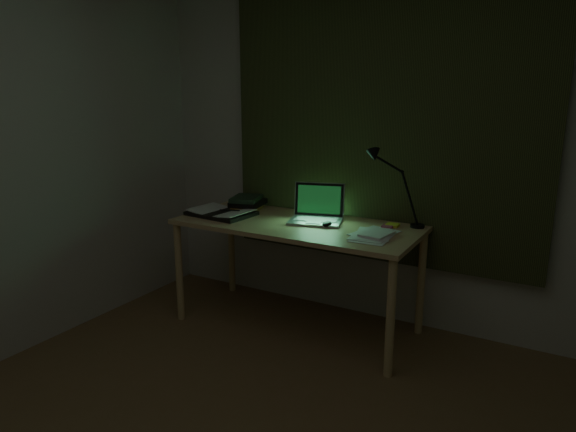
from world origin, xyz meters
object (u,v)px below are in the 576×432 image
Objects in this scene: laptop at (316,205)px; book_stack at (247,203)px; desk_lamp at (420,190)px; loose_papers at (370,232)px; desk at (297,275)px; open_textbook at (221,212)px.

laptop is 1.52× the size of book_stack.
book_stack is at bearing 171.56° from desk_lamp.
laptop is 1.08× the size of loose_papers.
loose_papers is 0.73× the size of desk_lamp.
desk is at bearing 178.41° from loose_papers.
laptop is at bearing 168.88° from loose_papers.
desk is at bearing 11.67° from open_textbook.
loose_papers is at bearing -138.53° from desk_lamp.
book_stack is at bearing 161.60° from desk.
open_textbook is at bearing -177.24° from loose_papers.
loose_papers is at bearing -1.59° from desk.
book_stack reaches higher than open_textbook.
desk is 4.19× the size of laptop.
desk_lamp is (0.21, 0.30, 0.24)m from loose_papers.
loose_papers is (1.10, 0.05, -0.01)m from open_textbook.
open_textbook is (-0.68, -0.14, -0.11)m from laptop.
desk_lamp reaches higher than loose_papers.
loose_papers is at bearing 7.73° from open_textbook.
desk_lamp is (1.26, 0.11, 0.20)m from book_stack.
laptop is 0.68m from desk_lamp.
laptop is 0.78× the size of desk_lamp.
loose_papers is (0.53, -0.01, 0.38)m from desk.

